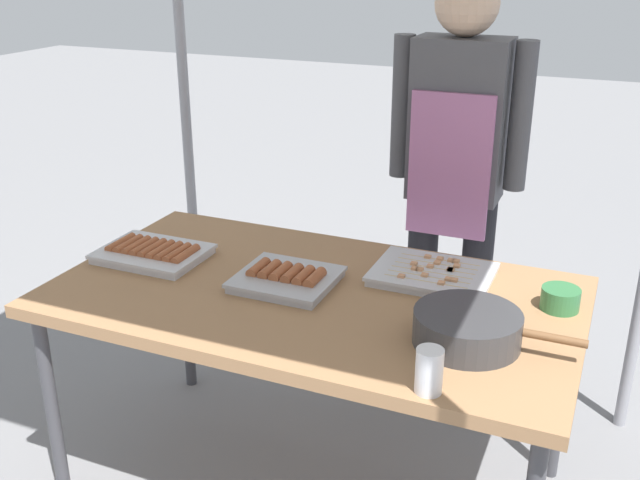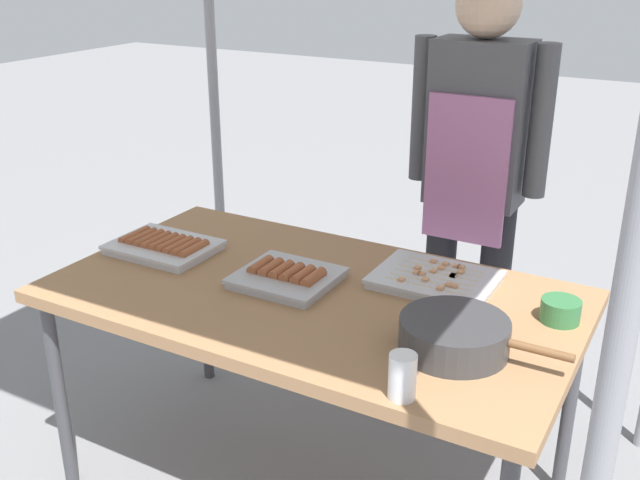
% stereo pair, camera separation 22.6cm
% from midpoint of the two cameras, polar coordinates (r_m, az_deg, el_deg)
% --- Properties ---
extents(stall_table, '(1.60, 0.90, 0.75)m').
position_cam_midpoint_polar(stall_table, '(2.30, -3.31, -5.17)').
color(stall_table, '#9E724C').
rests_on(stall_table, ground).
extents(tray_grilled_sausages, '(0.35, 0.26, 0.05)m').
position_cam_midpoint_polar(tray_grilled_sausages, '(2.59, -15.19, -0.99)').
color(tray_grilled_sausages, silver).
rests_on(tray_grilled_sausages, stall_table).
extents(tray_meat_skewers, '(0.37, 0.28, 0.04)m').
position_cam_midpoint_polar(tray_meat_skewers, '(2.36, 5.98, -2.70)').
color(tray_meat_skewers, silver).
rests_on(tray_meat_skewers, stall_table).
extents(tray_pork_links, '(0.30, 0.28, 0.06)m').
position_cam_midpoint_polar(tray_pork_links, '(2.32, -5.39, -3.00)').
color(tray_pork_links, '#ADADB2').
rests_on(tray_pork_links, stall_table).
extents(cooking_wok, '(0.45, 0.29, 0.09)m').
position_cam_midpoint_polar(cooking_wok, '(1.99, 8.13, -6.71)').
color(cooking_wok, '#38383A').
rests_on(cooking_wok, stall_table).
extents(condiment_bowl, '(0.11, 0.11, 0.07)m').
position_cam_midpoint_polar(condiment_bowl, '(2.23, 15.27, -4.45)').
color(condiment_bowl, '#33723F').
rests_on(condiment_bowl, stall_table).
extents(drink_cup_near_edge, '(0.07, 0.07, 0.11)m').
position_cam_midpoint_polar(drink_cup_near_edge, '(1.77, 4.75, -10.09)').
color(drink_cup_near_edge, white).
rests_on(drink_cup_near_edge, stall_table).
extents(vendor_woman, '(0.52, 0.23, 1.66)m').
position_cam_midpoint_polar(vendor_woman, '(2.82, 8.17, 6.15)').
color(vendor_woman, black).
rests_on(vendor_woman, ground).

